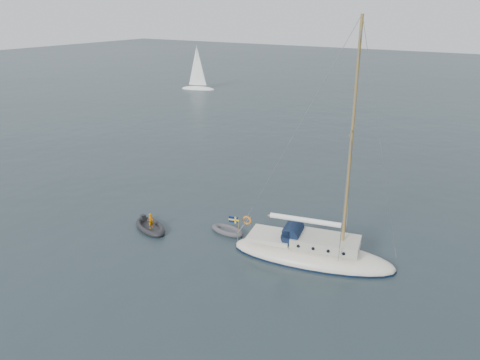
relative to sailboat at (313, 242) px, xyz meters
The scene contains 5 objects.
ground 3.48m from the sailboat, behind, with size 300.00×300.00×0.00m, color black.
sailboat is the anchor object (origin of this frame).
dinghy 6.53m from the sailboat, behind, with size 2.62×1.18×0.38m.
rib 11.65m from the sailboat, 169.10° to the right, with size 3.40×1.55×1.26m.
distant_yacht_a 64.17m from the sailboat, 133.09° to the left, with size 6.58×3.51×8.71m.
Camera 1 is at (13.00, -23.96, 14.82)m, focal length 35.00 mm.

